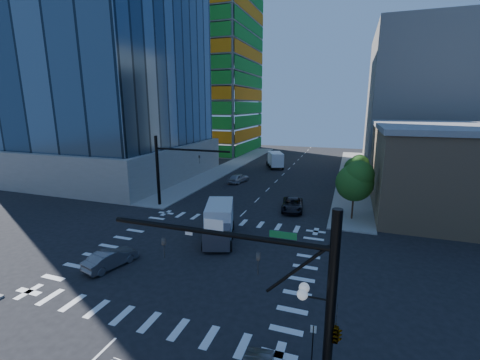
% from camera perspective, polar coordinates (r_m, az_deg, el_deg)
% --- Properties ---
extents(ground, '(160.00, 160.00, 0.00)m').
position_cam_1_polar(ground, '(29.08, -7.12, -13.23)').
color(ground, black).
rests_on(ground, ground).
extents(road_markings, '(20.00, 20.00, 0.01)m').
position_cam_1_polar(road_markings, '(29.07, -7.13, -13.22)').
color(road_markings, silver).
rests_on(road_markings, ground).
extents(sidewalk_ne, '(5.00, 60.00, 0.15)m').
position_cam_1_polar(sidewalk_ne, '(64.55, 19.35, 0.96)').
color(sidewalk_ne, gray).
rests_on(sidewalk_ne, ground).
extents(sidewalk_nw, '(5.00, 60.00, 0.15)m').
position_cam_1_polar(sidewalk_nw, '(68.96, -1.86, 2.44)').
color(sidewalk_nw, gray).
rests_on(sidewalk_nw, ground).
extents(construction_building, '(25.16, 34.50, 70.60)m').
position_cam_1_polar(construction_building, '(94.51, -5.93, 20.21)').
color(construction_building, slate).
rests_on(construction_building, ground).
extents(commercial_building, '(20.50, 22.50, 10.60)m').
position_cam_1_polar(commercial_building, '(47.76, 34.89, 1.66)').
color(commercial_building, '#A3835E').
rests_on(commercial_building, ground).
extents(bg_building_ne, '(24.00, 30.00, 28.00)m').
position_cam_1_polar(bg_building_ne, '(79.75, 30.86, 12.15)').
color(bg_building_ne, slate).
rests_on(bg_building_ne, ground).
extents(signal_mast_se, '(10.51, 2.48, 9.00)m').
position_cam_1_polar(signal_mast_se, '(14.20, 11.94, -20.76)').
color(signal_mast_se, black).
rests_on(signal_mast_se, sidewalk_se).
extents(signal_mast_nw, '(10.20, 0.40, 9.00)m').
position_cam_1_polar(signal_mast_nw, '(41.68, -12.76, 2.62)').
color(signal_mast_nw, black).
rests_on(signal_mast_nw, sidewalk_nw).
extents(tree_south, '(4.16, 4.16, 6.82)m').
position_cam_1_polar(tree_south, '(38.07, 19.92, -0.06)').
color(tree_south, '#382316').
rests_on(tree_south, sidewalk_ne).
extents(tree_north, '(3.54, 3.52, 5.78)m').
position_cam_1_polar(tree_north, '(49.98, 20.12, 2.10)').
color(tree_north, '#382316').
rests_on(tree_north, sidewalk_ne).
extents(no_parking_sign, '(0.30, 0.06, 2.20)m').
position_cam_1_polar(no_parking_sign, '(18.34, 12.81, -25.98)').
color(no_parking_sign, black).
rests_on(no_parking_sign, ground).
extents(car_nb_far, '(3.24, 5.75, 1.51)m').
position_cam_1_polar(car_nb_far, '(40.71, 9.29, -4.34)').
color(car_nb_far, black).
rests_on(car_nb_far, ground).
extents(car_sb_near, '(2.57, 4.82, 1.33)m').
position_cam_1_polar(car_sb_near, '(40.59, -3.76, -4.38)').
color(car_sb_near, '#BCBCBC').
rests_on(car_sb_near, ground).
extents(car_sb_mid, '(2.80, 4.93, 1.58)m').
position_cam_1_polar(car_sb_mid, '(54.63, -0.29, 0.37)').
color(car_sb_mid, '#B3B4BB').
rests_on(car_sb_mid, ground).
extents(car_sb_cross, '(2.63, 4.69, 1.46)m').
position_cam_1_polar(car_sb_cross, '(28.80, -21.98, -12.80)').
color(car_sb_cross, '#55565B').
rests_on(car_sb_cross, ground).
extents(box_truck_near, '(4.63, 6.97, 3.37)m').
position_cam_1_polar(box_truck_near, '(31.47, -3.79, -8.07)').
color(box_truck_near, black).
rests_on(box_truck_near, ground).
extents(box_truck_far, '(4.96, 6.87, 3.32)m').
position_cam_1_polar(box_truck_far, '(68.33, 6.19, 3.45)').
color(box_truck_far, black).
rests_on(box_truck_far, ground).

